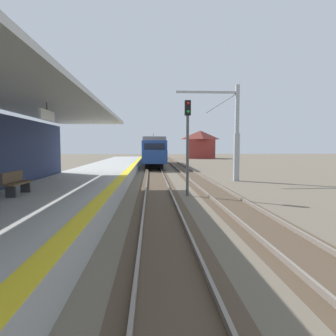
{
  "coord_description": "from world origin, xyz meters",
  "views": [
    {
      "loc": [
        1.48,
        2.59,
        2.71
      ],
      "look_at": [
        1.97,
        10.83,
        2.1
      ],
      "focal_mm": 31.06,
      "sensor_mm": 36.0,
      "label": 1
    }
  ],
  "objects_px": {
    "catenary_pylon_far_side": "(233,135)",
    "distant_trackside_house": "(200,144)",
    "approaching_train": "(154,150)",
    "rail_signal_post": "(188,138)",
    "platform_bench": "(16,182)"
  },
  "relations": [
    {
      "from": "distant_trackside_house",
      "to": "approaching_train",
      "type": "bearing_deg",
      "value": -113.68
    },
    {
      "from": "approaching_train",
      "to": "platform_bench",
      "type": "height_order",
      "value": "approaching_train"
    },
    {
      "from": "catenary_pylon_far_side",
      "to": "platform_bench",
      "type": "bearing_deg",
      "value": -135.19
    },
    {
      "from": "rail_signal_post",
      "to": "distant_trackside_house",
      "type": "distance_m",
      "value": 51.68
    },
    {
      "from": "platform_bench",
      "to": "distant_trackside_house",
      "type": "distance_m",
      "value": 57.91
    },
    {
      "from": "approaching_train",
      "to": "catenary_pylon_far_side",
      "type": "bearing_deg",
      "value": -72.48
    },
    {
      "from": "rail_signal_post",
      "to": "catenary_pylon_far_side",
      "type": "bearing_deg",
      "value": 56.66
    },
    {
      "from": "catenary_pylon_far_side",
      "to": "distant_trackside_house",
      "type": "distance_m",
      "value": 44.37
    },
    {
      "from": "platform_bench",
      "to": "approaching_train",
      "type": "bearing_deg",
      "value": 79.82
    },
    {
      "from": "approaching_train",
      "to": "platform_bench",
      "type": "distance_m",
      "value": 30.93
    },
    {
      "from": "catenary_pylon_far_side",
      "to": "distant_trackside_house",
      "type": "bearing_deg",
      "value": 83.56
    },
    {
      "from": "rail_signal_post",
      "to": "approaching_train",
      "type": "bearing_deg",
      "value": 93.51
    },
    {
      "from": "platform_bench",
      "to": "distant_trackside_house",
      "type": "height_order",
      "value": "distant_trackside_house"
    },
    {
      "from": "catenary_pylon_far_side",
      "to": "distant_trackside_house",
      "type": "xyz_separation_m",
      "value": [
        4.98,
        44.09,
        -0.27
      ]
    },
    {
      "from": "approaching_train",
      "to": "catenary_pylon_far_side",
      "type": "distance_m",
      "value": 20.01
    }
  ]
}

